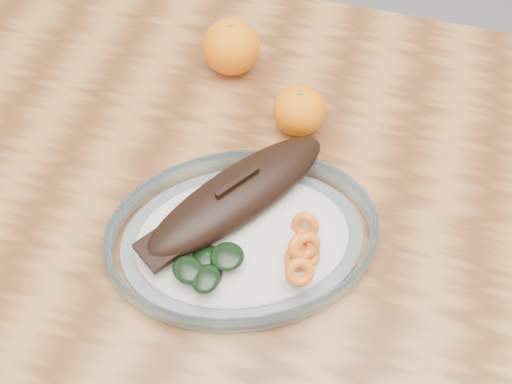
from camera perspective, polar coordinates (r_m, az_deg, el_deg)
dining_table at (r=0.86m, az=3.93°, el=-6.01°), size 1.20×0.80×0.75m
plated_meal at (r=0.74m, az=-1.24°, el=-3.63°), size 0.74×0.74×0.08m
orange_left at (r=0.90m, az=-2.21°, el=12.78°), size 0.08×0.08×0.08m
orange_right at (r=0.83m, az=3.83°, el=7.28°), size 0.07×0.07×0.07m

